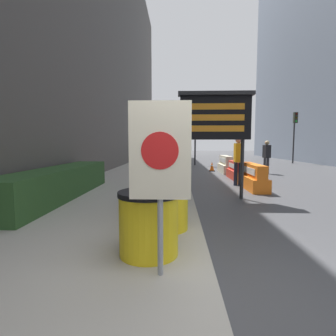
{
  "coord_description": "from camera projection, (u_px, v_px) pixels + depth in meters",
  "views": [
    {
      "loc": [
        -0.41,
        -2.33,
        1.54
      ],
      "look_at": [
        -0.75,
        6.92,
        0.7
      ],
      "focal_mm": 28.0,
      "sensor_mm": 36.0,
      "label": 1
    }
  ],
  "objects": [
    {
      "name": "traffic_cone_near",
      "position": [
        212.0,
        166.0,
        14.98
      ],
      "size": [
        0.31,
        0.31,
        0.56
      ],
      "color": "black",
      "rests_on": "ground_plane"
    },
    {
      "name": "pedestrian_passerby",
      "position": [
        267.0,
        154.0,
        13.64
      ],
      "size": [
        0.31,
        0.47,
        1.73
      ],
      "rotation": [
        0.0,
        0.0,
        1.66
      ],
      "color": "#333338",
      "rests_on": "ground_plane"
    },
    {
      "name": "pedestrian_worker",
      "position": [
        238.0,
        157.0,
        9.71
      ],
      "size": [
        0.31,
        0.49,
        1.82
      ],
      "rotation": [
        0.0,
        0.0,
        1.52
      ],
      "color": "#23283D",
      "rests_on": "ground_plane"
    },
    {
      "name": "jersey_barrier_orange_near",
      "position": [
        253.0,
        178.0,
        9.03
      ],
      "size": [
        0.57,
        2.09,
        0.87
      ],
      "color": "orange",
      "rests_on": "ground_plane"
    },
    {
      "name": "jersey_barrier_red_striped",
      "position": [
        236.0,
        171.0,
        11.62
      ],
      "size": [
        0.5,
        2.01,
        0.78
      ],
      "color": "red",
      "rests_on": "ground_plane"
    },
    {
      "name": "sidewalk_left",
      "position": [
        8.0,
        297.0,
        2.51
      ],
      "size": [
        4.05,
        56.0,
        0.16
      ],
      "color": "#A39E93",
      "rests_on": "ground_plane"
    },
    {
      "name": "traffic_light_far_side",
      "position": [
        295.0,
        127.0,
        20.82
      ],
      "size": [
        0.28,
        0.45,
        4.05
      ],
      "color": "#2D2D30",
      "rests_on": "ground_plane"
    },
    {
      "name": "traffic_light_near_curb",
      "position": [
        195.0,
        122.0,
        19.12
      ],
      "size": [
        0.28,
        0.45,
        4.34
      ],
      "color": "#2D2D30",
      "rests_on": "ground_plane"
    },
    {
      "name": "jersey_barrier_cream",
      "position": [
        226.0,
        165.0,
        14.13
      ],
      "size": [
        0.57,
        2.13,
        0.92
      ],
      "color": "beige",
      "rests_on": "ground_plane"
    },
    {
      "name": "message_board",
      "position": [
        215.0,
        118.0,
        7.26
      ],
      "size": [
        2.06,
        0.36,
        2.97
      ],
      "color": "#28282B",
      "rests_on": "ground_plane"
    },
    {
      "name": "hedge_strip",
      "position": [
        59.0,
        183.0,
        6.74
      ],
      "size": [
        0.9,
        5.16,
        0.77
      ],
      "color": "#284C23",
      "rests_on": "sidewalk_left"
    },
    {
      "name": "warning_sign",
      "position": [
        160.0,
        161.0,
        2.65
      ],
      "size": [
        0.63,
        0.08,
        1.81
      ],
      "color": "gray",
      "rests_on": "sidewalk_left"
    },
    {
      "name": "barrel_drum_foreground",
      "position": [
        149.0,
        223.0,
        3.26
      ],
      "size": [
        0.76,
        0.76,
        0.8
      ],
      "color": "yellow",
      "rests_on": "sidewalk_left"
    },
    {
      "name": "ground_plane",
      "position": [
        221.0,
        310.0,
        2.44
      ],
      "size": [
        120.0,
        120.0,
        0.0
      ],
      "primitive_type": "plane",
      "color": "#3F3F42"
    },
    {
      "name": "barrel_drum_back",
      "position": [
        159.0,
        193.0,
        5.28
      ],
      "size": [
        0.76,
        0.76,
        0.8
      ],
      "color": "yellow",
      "rests_on": "sidewalk_left"
    },
    {
      "name": "traffic_cone_mid",
      "position": [
        227.0,
        163.0,
        15.97
      ],
      "size": [
        0.44,
        0.44,
        0.78
      ],
      "color": "black",
      "rests_on": "ground_plane"
    },
    {
      "name": "barrel_drum_middle",
      "position": [
        165.0,
        204.0,
        4.27
      ],
      "size": [
        0.76,
        0.76,
        0.8
      ],
      "color": "yellow",
      "rests_on": "sidewalk_left"
    }
  ]
}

